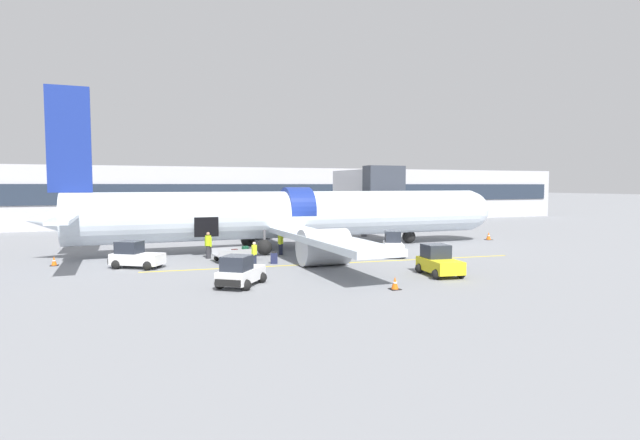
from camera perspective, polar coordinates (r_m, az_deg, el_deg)
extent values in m
plane|color=gray|center=(36.85, -3.36, -3.96)|extent=(500.00, 500.00, 0.00)
cube|color=yellow|center=(32.88, 2.44, -4.93)|extent=(25.03, 2.66, 0.01)
cube|color=#B2B2B7|center=(70.08, -12.35, 2.76)|extent=(107.64, 13.91, 7.35)
cube|color=#232D3D|center=(63.17, -11.31, 2.98)|extent=(105.49, 0.16, 2.35)
cylinder|color=#4C4C51|center=(49.44, 5.04, 0.29)|extent=(0.60, 0.60, 3.82)
cube|color=silver|center=(49.33, 5.06, 4.11)|extent=(2.76, 9.18, 2.76)
cube|color=#333842|center=(45.81, 7.32, 4.10)|extent=(3.59, 1.60, 3.31)
cylinder|color=silver|center=(39.85, -2.70, 0.66)|extent=(33.70, 3.66, 3.66)
sphere|color=silver|center=(48.07, 16.65, 1.07)|extent=(3.48, 3.48, 3.48)
cone|color=silver|center=(37.86, -27.56, 0.02)|extent=(4.21, 3.37, 3.37)
cylinder|color=navy|center=(39.80, -2.68, 1.13)|extent=(2.02, 3.67, 3.67)
cube|color=navy|center=(37.84, -26.78, 8.22)|extent=(2.75, 0.28, 7.12)
cube|color=silver|center=(33.31, -27.15, 0.18)|extent=(1.17, 8.97, 0.20)
cube|color=silver|center=(42.24, -26.03, 0.94)|extent=(1.17, 8.97, 0.20)
cube|color=silver|center=(31.47, 0.10, -2.08)|extent=(2.78, 16.02, 0.40)
cube|color=silver|center=(47.72, -7.59, -0.03)|extent=(2.78, 16.02, 0.40)
cylinder|color=#B2B7BF|center=(31.61, 0.44, -3.10)|extent=(3.03, 2.33, 2.33)
cylinder|color=#B2B7BF|center=(47.82, -7.36, -0.71)|extent=(3.03, 2.33, 2.33)
cube|color=black|center=(36.34, -12.85, -0.78)|extent=(1.70, 0.12, 1.40)
cylinder|color=#56565B|center=(44.49, 10.13, -1.06)|extent=(0.22, 0.22, 1.28)
sphere|color=black|center=(44.55, 10.12, -1.88)|extent=(1.16, 1.16, 1.16)
cylinder|color=#56565B|center=(36.57, -6.38, -2.12)|extent=(0.22, 0.22, 1.28)
sphere|color=black|center=(36.65, -6.37, -3.11)|extent=(1.16, 1.16, 1.16)
cylinder|color=#56565B|center=(41.45, -8.25, -1.41)|extent=(0.22, 0.22, 1.28)
sphere|color=black|center=(41.52, -8.24, -2.29)|extent=(1.16, 1.16, 1.16)
cube|color=yellow|center=(29.10, 13.54, -5.04)|extent=(1.95, 3.20, 0.71)
cube|color=#232833|center=(29.45, 13.09, -3.47)|extent=(1.50, 1.52, 0.77)
cube|color=black|center=(30.49, 12.17, -4.88)|extent=(1.41, 0.30, 0.35)
sphere|color=black|center=(30.39, 13.87, -5.26)|extent=(0.56, 0.56, 0.56)
sphere|color=black|center=(29.72, 11.34, -5.43)|extent=(0.56, 0.56, 0.56)
sphere|color=black|center=(28.62, 15.82, -5.87)|extent=(0.56, 0.56, 0.56)
sphere|color=black|center=(27.91, 13.16, -6.07)|extent=(0.56, 0.56, 0.56)
cube|color=white|center=(36.20, 8.38, -3.17)|extent=(2.39, 3.25, 0.74)
cube|color=#232833|center=(36.63, 8.31, -1.87)|extent=(1.53, 1.67, 0.80)
cube|color=black|center=(37.74, 8.14, -3.10)|extent=(1.07, 0.58, 0.37)
sphere|color=black|center=(37.31, 9.13, -3.48)|extent=(0.56, 0.56, 0.56)
sphere|color=black|center=(37.19, 7.30, -3.48)|extent=(0.56, 0.56, 0.56)
sphere|color=black|center=(35.30, 9.50, -3.91)|extent=(0.56, 0.56, 0.56)
sphere|color=black|center=(35.18, 7.57, -3.91)|extent=(0.56, 0.56, 0.56)
cube|color=white|center=(25.78, -8.99, -6.21)|extent=(2.99, 3.28, 0.65)
cube|color=#232833|center=(25.20, -9.50, -4.86)|extent=(1.81, 1.83, 0.73)
cube|color=black|center=(24.43, -10.51, -7.11)|extent=(1.12, 0.89, 0.33)
sphere|color=black|center=(25.23, -11.40, -7.12)|extent=(0.56, 0.56, 0.56)
sphere|color=black|center=(24.64, -8.49, -7.35)|extent=(0.56, 0.56, 0.56)
sphere|color=black|center=(27.03, -9.44, -6.34)|extent=(0.56, 0.56, 0.56)
sphere|color=black|center=(26.49, -6.68, -6.53)|extent=(0.56, 0.56, 0.56)
cube|color=white|center=(32.81, -20.12, -4.18)|extent=(3.35, 2.88, 0.67)
cube|color=#232833|center=(33.01, -20.96, -2.91)|extent=(1.82, 1.75, 0.75)
cube|color=black|center=(33.71, -22.44, -4.26)|extent=(0.79, 1.09, 0.34)
sphere|color=black|center=(33.96, -21.04, -4.44)|extent=(0.56, 0.56, 0.56)
sphere|color=black|center=(32.89, -22.29, -4.74)|extent=(0.56, 0.56, 0.56)
sphere|color=black|center=(32.85, -17.93, -4.64)|extent=(0.56, 0.56, 0.56)
sphere|color=black|center=(31.75, -19.11, -4.97)|extent=(0.56, 0.56, 0.56)
cube|color=#999BA0|center=(33.78, -9.89, -3.89)|extent=(2.66, 1.97, 0.05)
cube|color=#999BA0|center=(34.14, -7.95, -3.42)|extent=(0.24, 1.71, 0.38)
cube|color=#999BA0|center=(32.97, -9.45, -3.70)|extent=(2.43, 0.32, 0.38)
cube|color=#999BA0|center=(34.53, -10.32, -3.36)|extent=(2.43, 0.32, 0.38)
cube|color=#333338|center=(34.36, -7.19, -4.08)|extent=(0.90, 0.17, 0.06)
sphere|color=black|center=(33.30, -8.00, -4.51)|extent=(0.40, 0.40, 0.40)
sphere|color=black|center=(34.90, -8.96, -4.12)|extent=(0.40, 0.40, 0.40)
sphere|color=black|center=(32.76, -10.88, -4.68)|extent=(0.40, 0.40, 0.40)
sphere|color=black|center=(34.38, -11.71, -4.28)|extent=(0.40, 0.40, 0.40)
cube|color=#4C1E1E|center=(33.40, -9.72, -3.61)|extent=(0.39, 0.32, 0.38)
cube|color=#14472D|center=(34.23, -8.55, -3.34)|extent=(0.44, 0.35, 0.45)
cylinder|color=#2D2D33|center=(35.63, -12.64, -3.60)|extent=(0.46, 0.46, 0.90)
cylinder|color=#B7E019|center=(35.53, -12.66, -2.32)|extent=(0.59, 0.59, 0.71)
sphere|color=#9E7556|center=(35.48, -12.67, -1.55)|extent=(0.25, 0.25, 0.25)
cylinder|color=#B7E019|center=(35.36, -12.37, -2.47)|extent=(0.19, 0.19, 0.65)
cylinder|color=#B7E019|center=(35.72, -12.94, -2.42)|extent=(0.19, 0.19, 0.65)
cylinder|color=#1E2338|center=(36.63, -4.52, -3.36)|extent=(0.41, 0.41, 0.84)
cylinder|color=#CCE523|center=(36.54, -4.53, -2.19)|extent=(0.53, 0.53, 0.66)
sphere|color=beige|center=(36.49, -4.53, -1.49)|extent=(0.23, 0.23, 0.23)
cylinder|color=#CCE523|center=(36.77, -4.47, -2.26)|extent=(0.17, 0.17, 0.61)
cylinder|color=#CCE523|center=(36.32, -4.59, -2.34)|extent=(0.17, 0.17, 0.61)
cylinder|color=#1E2338|center=(31.84, -7.51, -4.58)|extent=(0.36, 0.36, 0.75)
cylinder|color=#CCE523|center=(31.75, -7.52, -3.39)|extent=(0.46, 0.46, 0.59)
sphere|color=beige|center=(31.70, -7.53, -2.68)|extent=(0.21, 0.21, 0.21)
cylinder|color=#CCE523|center=(31.96, -7.45, -3.45)|extent=(0.15, 0.15, 0.54)
cylinder|color=#CCE523|center=(31.55, -7.59, -3.55)|extent=(0.15, 0.15, 0.54)
cube|color=#1E2347|center=(32.62, -5.27, -4.40)|extent=(0.49, 0.30, 0.69)
cube|color=black|center=(32.57, -5.28, -3.69)|extent=(0.29, 0.11, 0.12)
cube|color=black|center=(49.17, 18.70, -2.14)|extent=(0.62, 0.62, 0.03)
cone|color=orange|center=(49.14, 18.71, -1.74)|extent=(0.46, 0.46, 0.72)
cylinder|color=white|center=(49.14, 18.71, -1.70)|extent=(0.27, 0.27, 0.09)
cube|color=black|center=(24.97, 8.55, -7.82)|extent=(0.51, 0.51, 0.03)
cone|color=orange|center=(24.90, 8.56, -7.14)|extent=(0.38, 0.38, 0.64)
cylinder|color=white|center=(24.90, 8.56, -7.07)|extent=(0.22, 0.22, 0.08)
cube|color=black|center=(32.91, 1.67, -4.90)|extent=(0.53, 0.53, 0.03)
cone|color=orange|center=(32.87, 1.67, -4.44)|extent=(0.39, 0.39, 0.56)
cylinder|color=white|center=(32.86, 1.67, -4.39)|extent=(0.23, 0.23, 0.07)
cube|color=black|center=(36.00, -28.09, -4.60)|extent=(0.48, 0.48, 0.03)
cone|color=orange|center=(35.96, -28.11, -4.15)|extent=(0.36, 0.36, 0.60)
cylinder|color=white|center=(35.95, -28.11, -4.11)|extent=(0.21, 0.21, 0.07)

